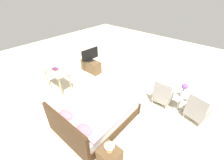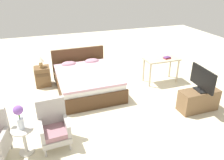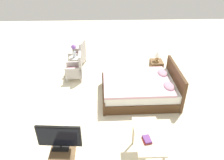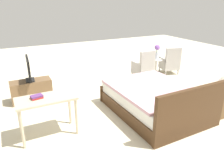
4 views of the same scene
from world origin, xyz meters
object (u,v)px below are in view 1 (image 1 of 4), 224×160
Objects in this scene: bed at (96,114)px; armchair_by_window_right at (163,95)px; vanity_desk at (57,74)px; book_stack at (55,69)px; tv_stand at (91,66)px; flower_vase at (184,89)px; armchair_by_window_left at (197,110)px; side_table at (180,102)px; table_lamp at (109,145)px; nightstand at (109,158)px; tv_flatscreen at (90,55)px.

bed is 2.29m from armchair_by_window_right.
book_stack is at bearing -18.31° from vanity_desk.
tv_stand is at bearing -39.30° from bed.
armchair_by_window_right is (-1.09, -2.02, 0.08)m from bed.
armchair_by_window_right is 3.94m from book_stack.
vanity_desk is (2.28, -0.22, 0.35)m from bed.
bed is at bearing 52.09° from flower_vase.
armchair_by_window_left reaches higher than tv_stand.
book_stack reaches higher than side_table.
flower_vase reaches higher than vanity_desk.
armchair_by_window_right is 2.74m from table_lamp.
side_table is 2.49× the size of book_stack.
armchair_by_window_left is at bearing -179.93° from armchair_by_window_right.
tv_stand is (2.34, -1.92, -0.03)m from bed.
table_lamp is 1.50× the size of book_stack.
bed reaches higher than tv_stand.
book_stack is (4.59, 1.75, 0.41)m from armchair_by_window_left.
bed is at bearing -30.66° from table_lamp.
armchair_by_window_left is 4.93m from book_stack.
side_table is at bearing -177.45° from tv_stand.
bed is 2.32m from vanity_desk.
flower_vase reaches higher than table_lamp.
flower_vase is at bearing -155.72° from book_stack.
flower_vase is at bearing -99.39° from nightstand.
tv_flatscreen is at bearing 1.63° from armchair_by_window_right.
bed is 4.57× the size of flower_vase.
vanity_desk reaches higher than side_table.
book_stack is at bearing -14.94° from table_lamp.
armchair_by_window_left is 4.54m from tv_flatscreen.
tv_flatscreen is (3.52, -2.61, 0.54)m from nightstand.
vanity_desk is at bearing -14.80° from table_lamp.
tv_flatscreen is (0.00, -0.00, 0.56)m from tv_stand.
tv_flatscreen reaches higher than armchair_by_window_left.
table_lamp is 4.41m from tv_stand.
table_lamp is 3.72m from book_stack.
tv_flatscreen is (4.51, 0.10, 0.45)m from armchair_by_window_left.
bed is 2.10× the size of vanity_desk.
tv_stand is at bearing 2.55° from side_table.
book_stack is at bearing 20.88° from armchair_by_window_left.
tv_flatscreen reaches higher than table_lamp.
flower_vase is at bearing -8.27° from armchair_by_window_left.
table_lamp is 0.32× the size of vanity_desk.
armchair_by_window_left is 0.71m from flower_vase.
tv_stand is at bearing -36.62° from nightstand.
armchair_by_window_right reaches higher than side_table.
armchair_by_window_left is 2.89m from nightstand.
side_table is at bearing -155.72° from book_stack.
bed is 3.73× the size of nightstand.
armchair_by_window_right reaches higher than book_stack.
bed is 3.98× the size of side_table.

